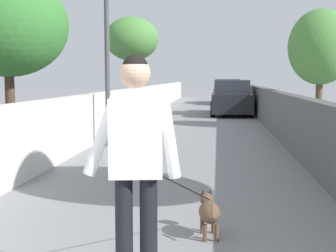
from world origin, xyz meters
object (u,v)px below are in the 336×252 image
tree_left_near (7,25)px  car_far (227,92)px  lamp_post (107,19)px  person_skateboarder (136,155)px  dog (209,211)px  car_near (231,99)px  tree_left_distant (132,39)px  tree_right_far (321,47)px

tree_left_near → car_far: bearing=-14.2°
lamp_post → person_skateboarder: size_ratio=2.55×
lamp_post → car_far: bearing=-9.9°
dog → car_near: size_ratio=0.43×
dog → car_far: car_far is taller
car_far → lamp_post: bearing=170.1°
tree_left_distant → lamp_post: lamp_post is taller
tree_left_near → person_skateboarder: tree_left_near is taller
tree_left_distant → car_far: tree_left_distant is taller
lamp_post → tree_left_distant: bearing=7.3°
tree_left_near → car_near: size_ratio=0.92×
tree_right_far → person_skateboarder: bearing=162.2°
tree_left_near → car_near: tree_left_near is taller
tree_right_far → lamp_post: 7.11m
tree_left_distant → lamp_post: size_ratio=0.99×
person_skateboarder → dog: size_ratio=0.98×
lamp_post → car_near: (9.79, -3.23, -2.32)m
tree_left_near → tree_left_distant: (11.50, -0.49, 0.63)m
person_skateboarder → car_far: bearing=-2.6°
person_skateboarder → dog: 1.77m
tree_left_near → car_near: (11.21, -5.02, -2.04)m
tree_right_far → car_far: 14.74m
tree_right_far → car_near: tree_right_far is taller
tree_left_distant → tree_left_near: bearing=177.6°
tree_left_distant → car_near: 5.27m
person_skateboarder → lamp_post: bearing=15.1°
tree_left_distant → lamp_post: (-10.08, -1.30, -0.35)m
lamp_post → dog: (-6.11, -2.55, -2.76)m
car_near → car_far: same height
tree_left_near → tree_left_distant: tree_left_distant is taller
tree_left_near → tree_left_distant: 11.53m
tree_left_near → car_far: 20.62m
lamp_post → car_near: 10.57m
tree_right_far → person_skateboarder: tree_right_far is taller
tree_left_distant → person_skateboarder: (-17.67, -3.34, -2.28)m
tree_right_far → tree_left_distant: tree_left_distant is taller
tree_left_distant → car_near: tree_left_distant is taller
tree_right_far → dog: (-10.19, 3.25, -2.31)m
person_skateboarder → tree_right_far: bearing=-17.8°
tree_left_near → dog: bearing=-137.2°
tree_right_far → car_near: size_ratio=0.90×
tree_right_far → tree_left_near: bearing=125.9°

